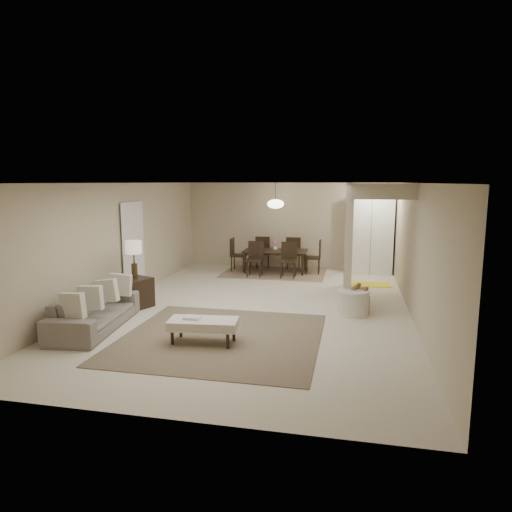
% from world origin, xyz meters
% --- Properties ---
extents(floor, '(9.00, 9.00, 0.00)m').
position_xyz_m(floor, '(0.00, 0.00, 0.00)').
color(floor, beige).
rests_on(floor, ground).
extents(ceiling, '(9.00, 9.00, 0.00)m').
position_xyz_m(ceiling, '(0.00, 0.00, 2.50)').
color(ceiling, white).
rests_on(ceiling, back_wall).
extents(back_wall, '(6.00, 0.00, 6.00)m').
position_xyz_m(back_wall, '(0.00, 4.50, 1.25)').
color(back_wall, '#BDAE8F').
rests_on(back_wall, floor).
extents(left_wall, '(0.00, 9.00, 9.00)m').
position_xyz_m(left_wall, '(-3.00, 0.00, 1.25)').
color(left_wall, '#BDAE8F').
rests_on(left_wall, floor).
extents(right_wall, '(0.00, 9.00, 9.00)m').
position_xyz_m(right_wall, '(3.00, 0.00, 1.25)').
color(right_wall, '#BDAE8F').
rests_on(right_wall, floor).
extents(partition, '(0.15, 2.50, 2.50)m').
position_xyz_m(partition, '(1.80, 1.25, 1.25)').
color(partition, '#BDAE8F').
rests_on(partition, floor).
extents(doorway, '(0.04, 0.90, 2.04)m').
position_xyz_m(doorway, '(-2.97, 0.60, 1.02)').
color(doorway, black).
rests_on(doorway, floor).
extents(pantry_cabinet, '(1.20, 0.55, 2.10)m').
position_xyz_m(pantry_cabinet, '(2.35, 4.15, 1.05)').
color(pantry_cabinet, white).
rests_on(pantry_cabinet, floor).
extents(flush_light, '(0.44, 0.44, 0.05)m').
position_xyz_m(flush_light, '(2.30, 3.20, 2.46)').
color(flush_light, white).
rests_on(flush_light, ceiling).
extents(living_rug, '(3.20, 3.20, 0.01)m').
position_xyz_m(living_rug, '(-0.18, -1.88, 0.01)').
color(living_rug, brown).
rests_on(living_rug, floor).
extents(sofa, '(2.23, 1.09, 0.63)m').
position_xyz_m(sofa, '(-2.45, -1.88, 0.31)').
color(sofa, slate).
rests_on(sofa, floor).
extents(ottoman_bench, '(1.13, 0.61, 0.39)m').
position_xyz_m(ottoman_bench, '(-0.38, -2.18, 0.31)').
color(ottoman_bench, beige).
rests_on(ottoman_bench, living_rug).
extents(side_table, '(0.72, 0.72, 0.60)m').
position_xyz_m(side_table, '(-2.40, -0.47, 0.30)').
color(side_table, black).
rests_on(side_table, floor).
extents(table_lamp, '(0.32, 0.32, 0.76)m').
position_xyz_m(table_lamp, '(-2.40, -0.47, 1.16)').
color(table_lamp, '#44351D').
rests_on(table_lamp, side_table).
extents(round_pouf, '(0.61, 0.61, 0.47)m').
position_xyz_m(round_pouf, '(1.92, -0.10, 0.24)').
color(round_pouf, beige).
rests_on(round_pouf, floor).
extents(wicker_basket, '(0.51, 0.51, 0.36)m').
position_xyz_m(wicker_basket, '(2.02, 0.00, 0.18)').
color(wicker_basket, olive).
rests_on(wicker_basket, floor).
extents(dining_rug, '(2.80, 2.10, 0.01)m').
position_xyz_m(dining_rug, '(-0.24, 3.70, 0.01)').
color(dining_rug, '#8C6F56').
rests_on(dining_rug, floor).
extents(dining_table, '(1.80, 1.03, 0.62)m').
position_xyz_m(dining_table, '(-0.24, 3.70, 0.31)').
color(dining_table, black).
rests_on(dining_table, dining_rug).
extents(dining_chairs, '(2.53, 1.86, 0.94)m').
position_xyz_m(dining_chairs, '(-0.24, 3.70, 0.47)').
color(dining_chairs, black).
rests_on(dining_chairs, dining_rug).
extents(vase, '(0.15, 0.15, 0.14)m').
position_xyz_m(vase, '(-0.24, 3.70, 0.69)').
color(vase, white).
rests_on(vase, dining_table).
extents(yellow_mat, '(1.05, 0.68, 0.01)m').
position_xyz_m(yellow_mat, '(2.31, 2.65, 0.01)').
color(yellow_mat, yellow).
rests_on(yellow_mat, floor).
extents(pendant_light, '(0.46, 0.46, 0.71)m').
position_xyz_m(pendant_light, '(-0.24, 3.70, 1.92)').
color(pendant_light, '#44351D').
rests_on(pendant_light, ceiling).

